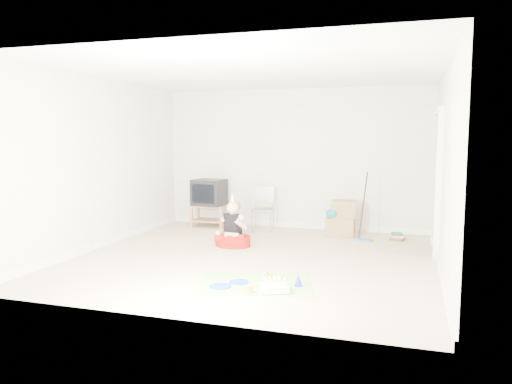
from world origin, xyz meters
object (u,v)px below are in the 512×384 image
(seated_woman, at_px, (233,234))
(tv_stand, at_px, (209,214))
(birthday_cake, at_px, (274,289))
(crt_tv, at_px, (209,192))
(cardboard_boxes, at_px, (341,219))
(folding_chair, at_px, (263,209))

(seated_woman, bearing_deg, tv_stand, 124.73)
(birthday_cake, bearing_deg, tv_stand, 122.53)
(crt_tv, distance_m, cardboard_boxes, 2.56)
(folding_chair, distance_m, birthday_cake, 3.62)
(crt_tv, bearing_deg, cardboard_boxes, 3.08)
(crt_tv, xyz_separation_m, birthday_cake, (2.27, -3.55, -0.62))
(crt_tv, bearing_deg, folding_chair, -1.07)
(tv_stand, distance_m, birthday_cake, 4.22)
(folding_chair, height_order, seated_woman, seated_woman)
(cardboard_boxes, distance_m, birthday_cake, 3.44)
(folding_chair, bearing_deg, birthday_cake, -71.38)
(cardboard_boxes, relative_size, birthday_cake, 1.66)
(birthday_cake, bearing_deg, folding_chair, 108.62)
(birthday_cake, bearing_deg, seated_woman, 120.92)
(birthday_cake, bearing_deg, crt_tv, 122.53)
(tv_stand, distance_m, seated_woman, 1.78)
(crt_tv, bearing_deg, seated_woman, -49.13)
(crt_tv, relative_size, birthday_cake, 1.55)
(crt_tv, height_order, folding_chair, crt_tv)
(tv_stand, bearing_deg, crt_tv, 126.87)
(cardboard_boxes, distance_m, seated_woman, 2.02)
(tv_stand, xyz_separation_m, seated_woman, (1.02, -1.47, -0.06))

